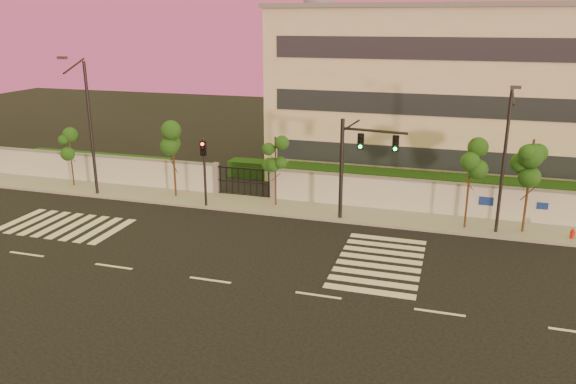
# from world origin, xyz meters

# --- Properties ---
(ground) EXTENTS (120.00, 120.00, 0.00)m
(ground) POSITION_xyz_m (0.00, 0.00, 0.00)
(ground) COLOR black
(ground) RESTS_ON ground
(sidewalk) EXTENTS (60.00, 3.00, 0.15)m
(sidewalk) POSITION_xyz_m (0.00, 10.50, 0.07)
(sidewalk) COLOR gray
(sidewalk) RESTS_ON ground
(perimeter_wall) EXTENTS (60.00, 0.36, 2.20)m
(perimeter_wall) POSITION_xyz_m (0.10, 12.00, 1.07)
(perimeter_wall) COLOR silver
(perimeter_wall) RESTS_ON ground
(hedge_row) EXTENTS (41.00, 4.25, 1.80)m
(hedge_row) POSITION_xyz_m (1.17, 14.74, 0.82)
(hedge_row) COLOR #12340F
(hedge_row) RESTS_ON ground
(institutional_building) EXTENTS (24.40, 12.40, 12.25)m
(institutional_building) POSITION_xyz_m (9.00, 21.99, 6.16)
(institutional_building) COLOR beige
(institutional_building) RESTS_ON ground
(road_markings) EXTENTS (57.00, 7.62, 0.02)m
(road_markings) POSITION_xyz_m (-1.58, 3.76, 0.01)
(road_markings) COLOR silver
(road_markings) RESTS_ON ground
(street_tree_b) EXTENTS (1.32, 1.05, 3.92)m
(street_tree_b) POSITION_xyz_m (-15.21, 10.68, 2.89)
(street_tree_b) COLOR #382314
(street_tree_b) RESTS_ON ground
(street_tree_c) EXTENTS (1.65, 1.31, 4.99)m
(street_tree_c) POSITION_xyz_m (-7.23, 10.54, 3.67)
(street_tree_c) COLOR #382314
(street_tree_c) RESTS_ON ground
(street_tree_d) EXTENTS (1.35, 1.07, 4.47)m
(street_tree_d) POSITION_xyz_m (-0.37, 10.67, 3.29)
(street_tree_d) COLOR #382314
(street_tree_d) RESTS_ON ground
(street_tree_e) EXTENTS (1.47, 1.17, 5.16)m
(street_tree_e) POSITION_xyz_m (10.92, 9.99, 3.79)
(street_tree_e) COLOR #382314
(street_tree_e) RESTS_ON ground
(street_tree_f) EXTENTS (1.61, 1.28, 5.26)m
(street_tree_f) POSITION_xyz_m (13.94, 10.24, 3.87)
(street_tree_f) COLOR #382314
(street_tree_f) RESTS_ON ground
(traffic_signal_main) EXTENTS (3.75, 0.69, 5.95)m
(traffic_signal_main) POSITION_xyz_m (4.67, 9.53, 3.76)
(traffic_signal_main) COLOR black
(traffic_signal_main) RESTS_ON ground
(traffic_signal_secondary) EXTENTS (0.34, 0.33, 4.37)m
(traffic_signal_secondary) POSITION_xyz_m (-4.52, 9.28, 2.77)
(traffic_signal_secondary) COLOR black
(traffic_signal_secondary) RESTS_ON ground
(streetlight_west) EXTENTS (0.55, 2.20, 9.16)m
(streetlight_west) POSITION_xyz_m (-12.55, 9.35, 4.95)
(streetlight_west) COLOR black
(streetlight_west) RESTS_ON ground
(streetlight_east) EXTENTS (0.49, 1.98, 8.21)m
(streetlight_east) POSITION_xyz_m (12.53, 9.58, 4.44)
(streetlight_east) COLOR black
(streetlight_east) RESTS_ON ground
(fire_hydrant) EXTENTS (0.27, 0.25, 0.68)m
(fire_hydrant) POSITION_xyz_m (16.33, 9.90, 0.34)
(fire_hydrant) COLOR red
(fire_hydrant) RESTS_ON ground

